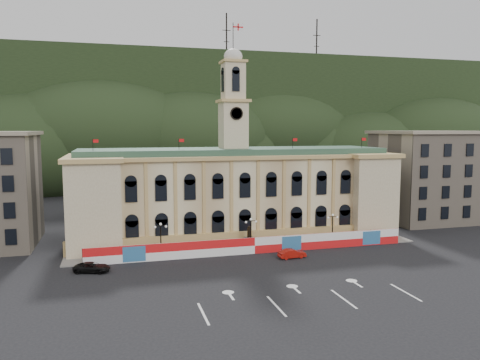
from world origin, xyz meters
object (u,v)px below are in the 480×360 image
object	(u,v)px
lamp_center	(251,231)
black_suv	(92,267)
red_sedan	(292,254)
statue	(249,241)

from	to	relation	value
lamp_center	black_suv	size ratio (longest dim) A/B	0.99
lamp_center	red_sedan	world-z (taller)	lamp_center
statue	black_suv	bearing A→B (deg)	-165.15
lamp_center	red_sedan	xyz separation A→B (m)	(4.59, -5.86, -2.39)
statue	lamp_center	xyz separation A→B (m)	(0.00, -1.00, 1.89)
red_sedan	statue	bearing A→B (deg)	29.21
lamp_center	black_suv	world-z (taller)	lamp_center
black_suv	statue	bearing A→B (deg)	-58.23
red_sedan	black_suv	distance (m)	28.22
lamp_center	red_sedan	distance (m)	7.82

